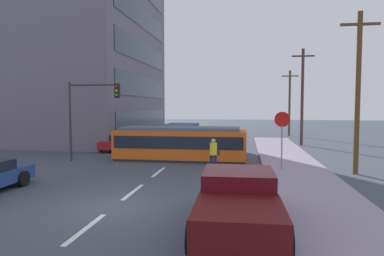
{
  "coord_description": "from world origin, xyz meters",
  "views": [
    {
      "loc": [
        4.21,
        -10.57,
        3.34
      ],
      "look_at": [
        1.26,
        8.83,
        2.04
      ],
      "focal_mm": 32.2,
      "sensor_mm": 36.0,
      "label": 1
    }
  ],
  "objects_px": {
    "pedestrian_crossing": "(213,153)",
    "traffic_light_mast": "(90,105)",
    "parked_sedan_mid": "(119,142)",
    "utility_pole_near": "(358,90)",
    "utility_pole_far": "(290,102)",
    "city_bus": "(179,134)",
    "pickup_truck_parked": "(238,202)",
    "streetcar_tram": "(181,143)",
    "parked_sedan_furthest": "(154,130)",
    "utility_pole_mid": "(302,95)",
    "stop_sign": "(282,128)",
    "parked_sedan_far": "(139,134)"
  },
  "relations": [
    {
      "from": "city_bus",
      "to": "parked_sedan_furthest",
      "type": "relative_size",
      "value": 1.29
    },
    {
      "from": "parked_sedan_far",
      "to": "parked_sedan_furthest",
      "type": "height_order",
      "value": "same"
    },
    {
      "from": "utility_pole_far",
      "to": "city_bus",
      "type": "bearing_deg",
      "value": -130.6
    },
    {
      "from": "city_bus",
      "to": "parked_sedan_mid",
      "type": "bearing_deg",
      "value": -147.31
    },
    {
      "from": "streetcar_tram",
      "to": "traffic_light_mast",
      "type": "xyz_separation_m",
      "value": [
        -5.16,
        -1.37,
        2.31
      ]
    },
    {
      "from": "parked_sedan_furthest",
      "to": "traffic_light_mast",
      "type": "distance_m",
      "value": 17.6
    },
    {
      "from": "pedestrian_crossing",
      "to": "parked_sedan_furthest",
      "type": "distance_m",
      "value": 21.09
    },
    {
      "from": "city_bus",
      "to": "traffic_light_mast",
      "type": "height_order",
      "value": "traffic_light_mast"
    },
    {
      "from": "pickup_truck_parked",
      "to": "utility_pole_mid",
      "type": "relative_size",
      "value": 0.63
    },
    {
      "from": "traffic_light_mast",
      "to": "utility_pole_mid",
      "type": "height_order",
      "value": "utility_pole_mid"
    },
    {
      "from": "parked_sedan_mid",
      "to": "utility_pole_near",
      "type": "bearing_deg",
      "value": -25.5
    },
    {
      "from": "utility_pole_near",
      "to": "parked_sedan_furthest",
      "type": "bearing_deg",
      "value": 128.45
    },
    {
      "from": "city_bus",
      "to": "pickup_truck_parked",
      "type": "relative_size",
      "value": 1.11
    },
    {
      "from": "parked_sedan_furthest",
      "to": "parked_sedan_mid",
      "type": "bearing_deg",
      "value": -87.69
    },
    {
      "from": "pedestrian_crossing",
      "to": "utility_pole_mid",
      "type": "relative_size",
      "value": 0.21
    },
    {
      "from": "utility_pole_far",
      "to": "utility_pole_near",
      "type": "bearing_deg",
      "value": -88.68
    },
    {
      "from": "streetcar_tram",
      "to": "utility_pole_far",
      "type": "relative_size",
      "value": 1.11
    },
    {
      "from": "pedestrian_crossing",
      "to": "parked_sedan_furthest",
      "type": "relative_size",
      "value": 0.38
    },
    {
      "from": "city_bus",
      "to": "utility_pole_mid",
      "type": "bearing_deg",
      "value": 14.75
    },
    {
      "from": "streetcar_tram",
      "to": "parked_sedan_far",
      "type": "bearing_deg",
      "value": 119.74
    },
    {
      "from": "parked_sedan_far",
      "to": "utility_pole_near",
      "type": "xyz_separation_m",
      "value": [
        15.09,
        -13.34,
        3.43
      ]
    },
    {
      "from": "utility_pole_mid",
      "to": "traffic_light_mast",
      "type": "bearing_deg",
      "value": -142.45
    },
    {
      "from": "streetcar_tram",
      "to": "stop_sign",
      "type": "relative_size",
      "value": 2.74
    },
    {
      "from": "parked_sedan_furthest",
      "to": "traffic_light_mast",
      "type": "height_order",
      "value": "traffic_light_mast"
    },
    {
      "from": "city_bus",
      "to": "utility_pole_far",
      "type": "relative_size",
      "value": 0.79
    },
    {
      "from": "parked_sedan_far",
      "to": "pedestrian_crossing",
      "type": "bearing_deg",
      "value": -59.17
    },
    {
      "from": "pickup_truck_parked",
      "to": "parked_sedan_far",
      "type": "xyz_separation_m",
      "value": [
        -9.59,
        21.9,
        -0.17
      ]
    },
    {
      "from": "utility_pole_near",
      "to": "streetcar_tram",
      "type": "bearing_deg",
      "value": 161.91
    },
    {
      "from": "parked_sedan_mid",
      "to": "utility_pole_far",
      "type": "relative_size",
      "value": 0.61
    },
    {
      "from": "utility_pole_near",
      "to": "utility_pole_far",
      "type": "distance_m",
      "value": 21.3
    },
    {
      "from": "pickup_truck_parked",
      "to": "parked_sedan_mid",
      "type": "relative_size",
      "value": 1.17
    },
    {
      "from": "pedestrian_crossing",
      "to": "traffic_light_mast",
      "type": "xyz_separation_m",
      "value": [
        -7.46,
        2.05,
        2.41
      ]
    },
    {
      "from": "streetcar_tram",
      "to": "utility_pole_mid",
      "type": "xyz_separation_m",
      "value": [
        8.56,
        9.17,
        3.13
      ]
    },
    {
      "from": "utility_pole_near",
      "to": "traffic_light_mast",
      "type": "bearing_deg",
      "value": 173.52
    },
    {
      "from": "utility_pole_near",
      "to": "utility_pole_far",
      "type": "xyz_separation_m",
      "value": [
        -0.49,
        21.29,
        -0.33
      ]
    },
    {
      "from": "pedestrian_crossing",
      "to": "parked_sedan_far",
      "type": "height_order",
      "value": "pedestrian_crossing"
    },
    {
      "from": "pickup_truck_parked",
      "to": "utility_pole_far",
      "type": "relative_size",
      "value": 0.71
    },
    {
      "from": "city_bus",
      "to": "stop_sign",
      "type": "xyz_separation_m",
      "value": [
        7.05,
        -9.58,
        1.16
      ]
    },
    {
      "from": "pickup_truck_parked",
      "to": "utility_pole_far",
      "type": "distance_m",
      "value": 30.42
    },
    {
      "from": "streetcar_tram",
      "to": "traffic_light_mast",
      "type": "relative_size",
      "value": 1.67
    },
    {
      "from": "city_bus",
      "to": "traffic_light_mast",
      "type": "relative_size",
      "value": 1.19
    },
    {
      "from": "pickup_truck_parked",
      "to": "traffic_light_mast",
      "type": "bearing_deg",
      "value": 130.94
    },
    {
      "from": "pickup_truck_parked",
      "to": "parked_sedan_mid",
      "type": "xyz_separation_m",
      "value": [
        -9.1,
        15.53,
        -0.17
      ]
    },
    {
      "from": "city_bus",
      "to": "pickup_truck_parked",
      "type": "xyz_separation_m",
      "value": [
        5.05,
        -18.13,
        -0.23
      ]
    },
    {
      "from": "city_bus",
      "to": "pedestrian_crossing",
      "type": "height_order",
      "value": "city_bus"
    },
    {
      "from": "streetcar_tram",
      "to": "traffic_light_mast",
      "type": "bearing_deg",
      "value": -165.11
    },
    {
      "from": "stop_sign",
      "to": "parked_sedan_far",
      "type": "bearing_deg",
      "value": 130.95
    },
    {
      "from": "utility_pole_near",
      "to": "pickup_truck_parked",
      "type": "bearing_deg",
      "value": -122.68
    },
    {
      "from": "parked_sedan_mid",
      "to": "stop_sign",
      "type": "relative_size",
      "value": 1.5
    },
    {
      "from": "traffic_light_mast",
      "to": "utility_pole_near",
      "type": "relative_size",
      "value": 0.61
    }
  ]
}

